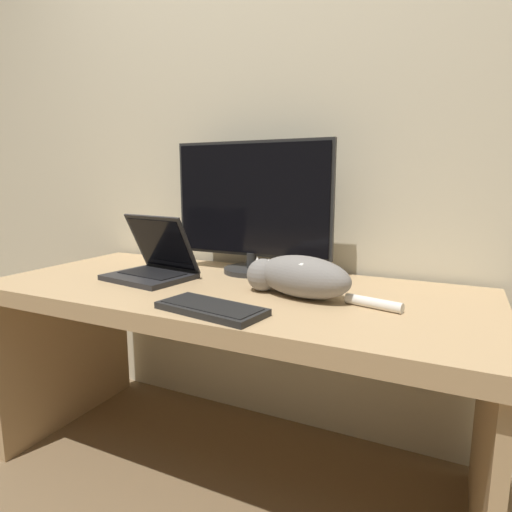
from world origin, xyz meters
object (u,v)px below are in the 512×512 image
(monitor, at_px, (251,207))
(laptop, at_px, (153,266))
(cat, at_px, (298,276))
(external_keyboard, at_px, (211,308))

(monitor, distance_m, laptop, 0.46)
(cat, bearing_deg, external_keyboard, -108.22)
(external_keyboard, bearing_deg, laptop, 156.95)
(laptop, distance_m, cat, 0.60)
(monitor, xyz_separation_m, external_keyboard, (0.13, -0.54, -0.26))
(monitor, relative_size, laptop, 2.02)
(laptop, bearing_deg, cat, 8.50)
(external_keyboard, distance_m, cat, 0.33)
(laptop, xyz_separation_m, cat, (0.60, -0.00, 0.02))
(external_keyboard, bearing_deg, monitor, 113.46)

